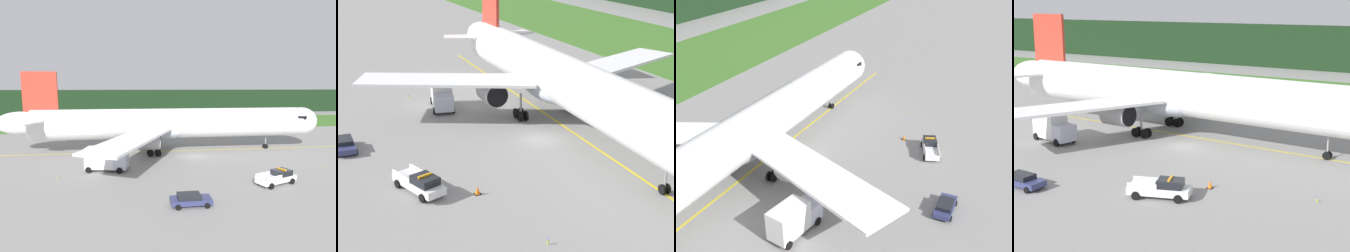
% 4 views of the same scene
% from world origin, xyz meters
% --- Properties ---
extents(ground, '(320.00, 320.00, 0.00)m').
position_xyz_m(ground, '(0.00, 0.00, 0.00)').
color(ground, gray).
extents(taxiway_centerline_main, '(82.01, 3.10, 0.01)m').
position_xyz_m(taxiway_centerline_main, '(-3.25, 4.54, 0.00)').
color(taxiway_centerline_main, yellow).
rests_on(taxiway_centerline_main, ground).
extents(airliner, '(61.91, 45.21, 15.18)m').
position_xyz_m(airliner, '(-3.75, 4.56, 5.36)').
color(airliner, white).
rests_on(airliner, ground).
extents(ops_pickup_truck, '(5.91, 3.65, 1.94)m').
position_xyz_m(ops_pickup_truck, '(7.33, -15.48, 0.90)').
color(ops_pickup_truck, silver).
rests_on(ops_pickup_truck, ground).
extents(catering_truck, '(6.49, 3.72, 3.72)m').
position_xyz_m(catering_truck, '(-15.04, -6.40, 1.85)').
color(catering_truck, silver).
rests_on(catering_truck, ground).
extents(staff_car, '(4.40, 2.13, 1.30)m').
position_xyz_m(staff_car, '(-5.28, -20.07, 0.70)').
color(staff_car, navy).
rests_on(staff_car, ground).
extents(apron_cone, '(0.59, 0.59, 0.74)m').
position_xyz_m(apron_cone, '(9.74, -11.05, 0.36)').
color(apron_cone, black).
rests_on(apron_cone, ground).
extents(taxiway_edge_light_east, '(0.12, 0.12, 0.44)m').
position_xyz_m(taxiway_edge_light_east, '(19.34, -9.24, 0.24)').
color(taxiway_edge_light_east, yellow).
rests_on(taxiway_edge_light_east, ground).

